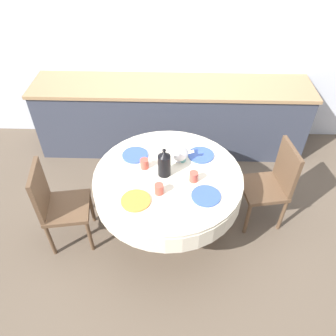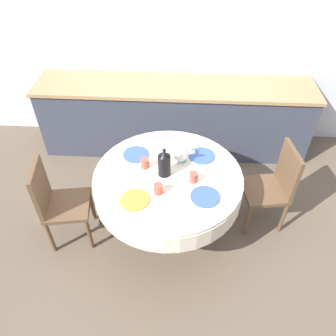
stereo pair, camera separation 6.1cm
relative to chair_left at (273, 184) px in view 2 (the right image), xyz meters
name	(u,v)px [view 2 (the right image)]	position (x,y,z in m)	size (l,w,h in m)	color
ground_plane	(168,226)	(-0.99, -0.17, -0.50)	(12.00, 12.00, 0.00)	brown
wall_back	(177,37)	(-0.99, 1.50, 0.80)	(7.00, 0.05, 2.60)	silver
kitchen_counter	(175,117)	(-0.99, 1.17, -0.05)	(3.24, 0.64, 0.88)	#383D4C
dining_table	(168,185)	(-0.99, -0.17, 0.10)	(1.32, 1.32, 0.72)	olive
chair_left	(273,184)	(0.00, 0.00, 0.00)	(0.46, 0.46, 0.90)	brown
chair_right	(57,201)	(-1.98, -0.33, 0.00)	(0.46, 0.46, 0.90)	brown
plate_near_left	(135,200)	(-1.24, -0.49, 0.23)	(0.24, 0.24, 0.01)	orange
cup_near_left	(158,189)	(-1.06, -0.39, 0.27)	(0.07, 0.07, 0.09)	#CC4C3D
plate_near_right	(205,197)	(-0.67, -0.42, 0.23)	(0.24, 0.24, 0.01)	#3856AD
cup_near_right	(193,177)	(-0.77, -0.23, 0.27)	(0.07, 0.07, 0.09)	#CC4C3D
plate_far_left	(136,154)	(-1.30, 0.08, 0.23)	(0.24, 0.24, 0.01)	#3856AD
cup_far_left	(145,163)	(-1.20, -0.08, 0.27)	(0.07, 0.07, 0.09)	#CC4C3D
plate_far_right	(202,156)	(-0.69, 0.10, 0.23)	(0.24, 0.24, 0.01)	#3856AD
cup_far_right	(183,157)	(-0.87, 0.03, 0.27)	(0.07, 0.07, 0.09)	#5BA39E
coffee_carafe	(164,163)	(-1.02, -0.16, 0.35)	(0.11, 0.11, 0.28)	black
teapot	(180,153)	(-0.89, 0.03, 0.31)	(0.21, 0.16, 0.20)	white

